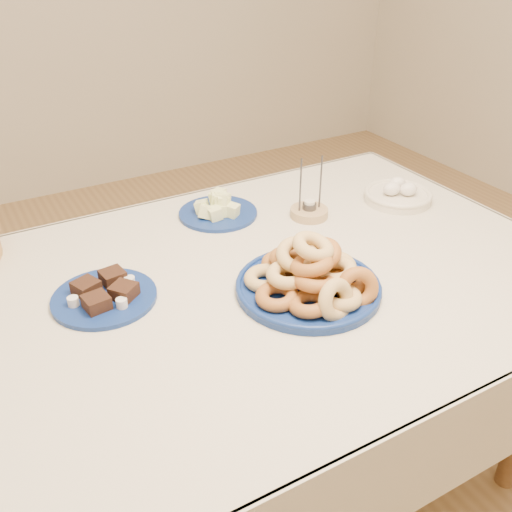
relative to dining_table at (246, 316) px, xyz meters
name	(u,v)px	position (x,y,z in m)	size (l,w,h in m)	color
ground	(248,480)	(0.00, 0.00, -0.64)	(5.00, 5.00, 0.00)	olive
dining_table	(246,316)	(0.00, 0.00, 0.00)	(1.71, 1.11, 0.75)	brown
donut_platter	(311,278)	(0.11, -0.12, 0.15)	(0.37, 0.37, 0.16)	navy
melon_plate	(218,208)	(0.10, 0.36, 0.13)	(0.25, 0.25, 0.08)	navy
brownie_plate	(105,295)	(-0.33, 0.10, 0.12)	(0.31, 0.31, 0.04)	navy
candle_holder	(309,211)	(0.34, 0.22, 0.12)	(0.13, 0.13, 0.19)	tan
egg_bowl	(398,195)	(0.64, 0.17, 0.13)	(0.27, 0.27, 0.07)	beige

